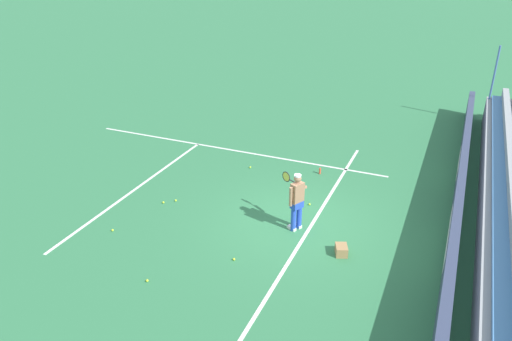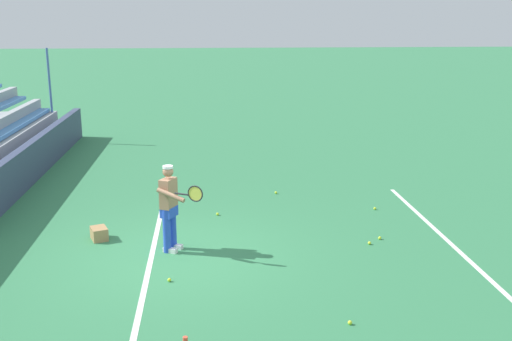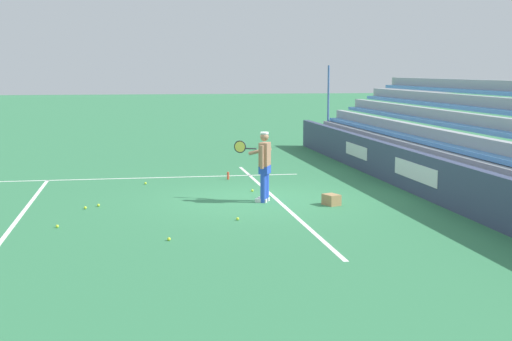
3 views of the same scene
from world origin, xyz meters
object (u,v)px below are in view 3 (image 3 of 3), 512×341
Objects in this scene: ball_box_cardboard at (331,200)px; tennis_ball_near_player at (57,226)px; tennis_player at (264,166)px; water_bottle at (228,176)px; tennis_ball_by_box at (252,191)px; tennis_ball_toward_net at (85,208)px; tennis_ball_far_left at (146,183)px; tennis_ball_far_right at (169,239)px; tennis_ball_stray_back at (238,219)px; tennis_ball_on_baseline at (98,205)px.

tennis_ball_near_player is (-1.45, 6.22, -0.10)m from ball_box_cardboard.
tennis_player is 3.82m from water_bottle.
water_bottle is at bearing 8.68° from tennis_ball_by_box.
tennis_ball_toward_net is (-1.69, 4.22, 0.00)m from tennis_ball_by_box.
ball_box_cardboard reaches higher than tennis_ball_far_left.
tennis_ball_toward_net and tennis_ball_far_left have the same top height.
tennis_ball_far_right and tennis_ball_far_left have the same top height.
ball_box_cardboard is 5.80m from tennis_ball_toward_net.
water_bottle is at bearing -44.40° from tennis_ball_toward_net.
tennis_ball_by_box and tennis_ball_stray_back have the same top height.
tennis_ball_stray_back is 5.58m from tennis_ball_far_left.
tennis_ball_far_left is at bearing -20.16° from tennis_ball_on_baseline.
tennis_player reaches higher than water_bottle.
tennis_ball_stray_back is at bearing -124.77° from tennis_ball_on_baseline.
tennis_player is at bearing -90.38° from tennis_ball_on_baseline.
tennis_ball_far_left is at bearing 47.90° from ball_box_cardboard.
tennis_ball_toward_net is at bearing 111.77° from tennis_ball_by_box.
ball_box_cardboard is at bearing -97.76° from tennis_ball_on_baseline.
tennis_ball_far_left is (3.16, -1.16, 0.00)m from tennis_ball_on_baseline.
ball_box_cardboard is 6.06× the size of tennis_ball_by_box.
tennis_ball_far_right is 3.87m from tennis_ball_toward_net.
water_bottle reaches higher than tennis_ball_by_box.
tennis_player is at bearing -24.69° from tennis_ball_stray_back.
tennis_ball_far_left is at bearing -22.94° from tennis_ball_toward_net.
tennis_ball_on_baseline is 3.99m from tennis_ball_far_right.
ball_box_cardboard is 5.83m from tennis_ball_far_left.
ball_box_cardboard is at bearing -115.46° from tennis_player.
tennis_ball_far_left is (3.42, -1.45, 0.00)m from tennis_ball_toward_net.
tennis_ball_on_baseline is 1.00× the size of tennis_ball_toward_net.
tennis_ball_stray_back is at bearing 174.42° from water_bottle.
tennis_ball_by_box is 1.00× the size of tennis_ball_on_baseline.
tennis_player is 2.44m from tennis_ball_stray_back.
tennis_ball_far_left is 2.49m from water_bottle.
tennis_ball_far_right is (-3.69, 2.50, -0.86)m from tennis_player.
tennis_player is 25.98× the size of tennis_ball_toward_net.
tennis_ball_by_box and tennis_ball_near_player have the same top height.
tennis_ball_near_player is at bearing 91.50° from tennis_ball_stray_back.
tennis_ball_near_player is 2.67m from tennis_ball_far_right.
tennis_ball_stray_back is (-1.35, 2.47, -0.10)m from ball_box_cardboard.
tennis_player reaches higher than tennis_ball_by_box.
tennis_player is 25.98× the size of tennis_ball_far_right.
tennis_player is 7.80× the size of water_bottle.
tennis_ball_near_player is at bearing 55.41° from tennis_ball_far_right.
tennis_ball_by_box is at bearing -70.10° from tennis_ball_on_baseline.
tennis_ball_stray_back is (-3.52, 0.91, 0.00)m from tennis_ball_by_box.
tennis_ball_far_left is at bearing 57.95° from tennis_ball_by_box.
tennis_player is 4.29× the size of ball_box_cardboard.
tennis_ball_on_baseline and tennis_ball_toward_net have the same top height.
tennis_ball_by_box and tennis_ball_far_left have the same top height.
tennis_player is 25.98× the size of tennis_ball_far_left.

